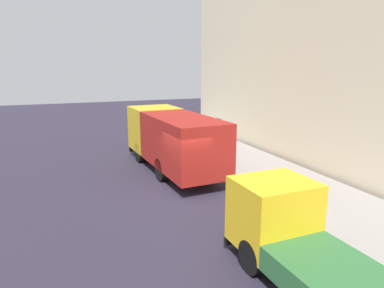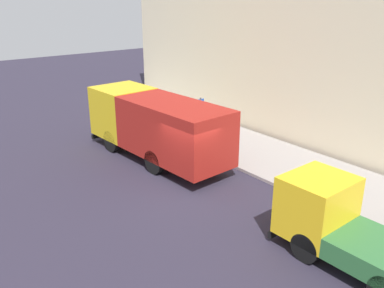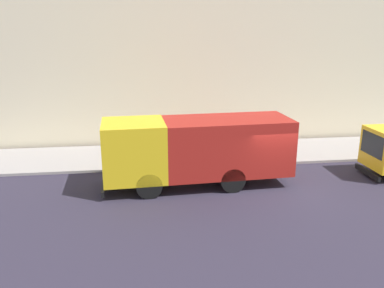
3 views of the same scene
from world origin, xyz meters
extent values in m
plane|color=#2B2636|center=(0.00, 0.00, 0.00)|extent=(80.00, 80.00, 0.00)
cube|color=gray|center=(5.12, 0.00, 0.07)|extent=(4.24, 30.00, 0.13)
cube|color=beige|center=(7.74, 0.00, 6.37)|extent=(0.50, 30.00, 12.73)
cube|color=gold|center=(0.76, 6.13, 1.76)|extent=(2.64, 2.73, 2.44)
cube|color=black|center=(0.69, 7.40, 2.05)|extent=(2.10, 0.18, 1.37)
cube|color=#A01E18|center=(0.99, 2.08, 1.75)|extent=(2.81, 5.64, 2.42)
cube|color=black|center=(0.69, 7.48, 0.30)|extent=(2.41, 0.25, 0.24)
cylinder|color=black|center=(-0.31, 5.55, 0.54)|extent=(0.36, 1.09, 1.08)
cylinder|color=black|center=(1.89, 5.67, 0.54)|extent=(0.36, 1.09, 1.08)
cylinder|color=black|center=(-0.11, 2.02, 0.54)|extent=(0.36, 1.09, 1.08)
cylinder|color=black|center=(2.09, 2.15, 0.54)|extent=(0.36, 1.09, 1.08)
cube|color=yellow|center=(0.79, -5.57, 1.38)|extent=(2.05, 1.80, 1.85)
cube|color=black|center=(0.78, -4.70, 1.60)|extent=(1.70, 0.09, 1.04)
cube|color=black|center=(0.78, -4.62, 0.25)|extent=(1.94, 0.15, 0.24)
cylinder|color=black|center=(-0.06, -5.93, 0.45)|extent=(0.32, 0.91, 0.91)
cylinder|color=black|center=(1.66, -5.90, 0.45)|extent=(0.32, 0.91, 0.91)
cylinder|color=#50324A|center=(3.46, 4.42, 0.53)|extent=(0.31, 0.31, 0.80)
cylinder|color=#275D96|center=(3.46, 4.42, 1.21)|extent=(0.42, 0.42, 0.56)
sphere|color=brown|center=(3.46, 4.42, 1.61)|extent=(0.24, 0.24, 0.24)
cylinder|color=brown|center=(3.65, 6.28, 0.57)|extent=(0.35, 0.35, 0.87)
cylinder|color=#245F8C|center=(3.65, 6.28, 1.30)|extent=(0.47, 0.47, 0.61)
sphere|color=#976752|center=(3.65, 6.28, 1.72)|extent=(0.22, 0.22, 0.22)
cone|color=orange|center=(3.25, 6.53, 0.51)|extent=(0.52, 0.52, 0.74)
cylinder|color=#4C5156|center=(3.30, 3.05, 1.40)|extent=(0.08, 0.08, 2.53)
cube|color=blue|center=(3.30, 3.07, 2.42)|extent=(0.44, 0.03, 0.36)
camera|label=1|loc=(-4.47, -12.75, 5.28)|focal=31.95mm
camera|label=2|loc=(-8.90, -11.82, 7.38)|focal=38.22mm
camera|label=3|loc=(-15.29, 5.67, 6.65)|focal=36.70mm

